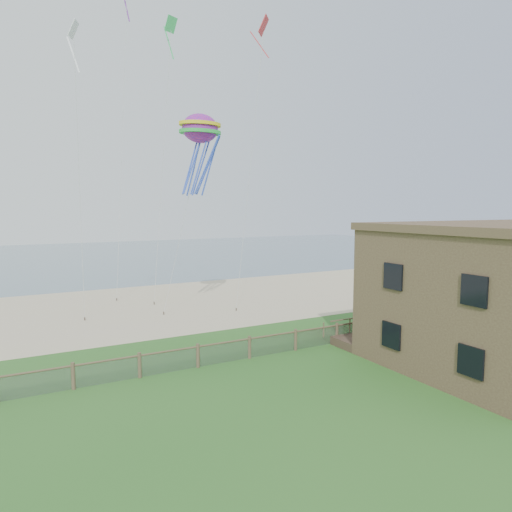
{
  "coord_description": "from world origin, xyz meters",
  "views": [
    {
      "loc": [
        -11.24,
        -15.43,
        8.15
      ],
      "look_at": [
        1.49,
        8.0,
        5.38
      ],
      "focal_mm": 32.0,
      "sensor_mm": 36.0,
      "label": 1
    }
  ],
  "objects": [
    {
      "name": "ground",
      "position": [
        0.0,
        0.0,
        0.0
      ],
      "size": [
        160.0,
        160.0,
        0.0
      ],
      "primitive_type": "plane",
      "color": "#2A6221",
      "rests_on": "ground"
    },
    {
      "name": "octopus_kite",
      "position": [
        0.96,
        15.26,
        12.15
      ],
      "size": [
        3.63,
        3.11,
        6.31
      ],
      "primitive_type": null,
      "rotation": [
        0.0,
        0.0,
        -0.37
      ],
      "color": "#E6245F"
    },
    {
      "name": "ocean",
      "position": [
        0.0,
        66.0,
        0.0
      ],
      "size": [
        160.0,
        68.0,
        0.02
      ],
      "primitive_type": "cube",
      "color": "slate",
      "rests_on": "ground"
    },
    {
      "name": "chainlink_fence",
      "position": [
        0.0,
        6.0,
        0.55
      ],
      "size": [
        36.2,
        0.2,
        1.25
      ],
      "primitive_type": null,
      "color": "brown",
      "rests_on": "ground"
    },
    {
      "name": "kite_red",
      "position": [
        4.68,
        12.8,
        19.95
      ],
      "size": [
        2.06,
        2.02,
        2.48
      ],
      "primitive_type": null,
      "rotation": [
        0.44,
        0.0,
        0.86
      ],
      "color": "red"
    },
    {
      "name": "sand_beach",
      "position": [
        0.0,
        22.0,
        0.0
      ],
      "size": [
        72.0,
        20.0,
        0.02
      ],
      "primitive_type": "cube",
      "color": "#C7B88F",
      "rests_on": "ground"
    },
    {
      "name": "kite_white",
      "position": [
        -7.18,
        15.26,
        18.15
      ],
      "size": [
        2.06,
        1.67,
        2.77
      ],
      "primitive_type": null,
      "rotation": [
        0.44,
        0.0,
        1.17
      ],
      "color": "white"
    },
    {
      "name": "picnic_table",
      "position": [
        6.97,
        4.16,
        0.35
      ],
      "size": [
        1.74,
        1.38,
        0.69
      ],
      "primitive_type": null,
      "rotation": [
        0.0,
        0.0,
        -0.09
      ],
      "color": "#4F3B2D",
      "rests_on": "ground"
    },
    {
      "name": "kite_green",
      "position": [
        -0.02,
        18.3,
        20.96
      ],
      "size": [
        1.7,
        1.97,
        2.49
      ],
      "primitive_type": null,
      "rotation": [
        0.44,
        0.0,
        0.43
      ],
      "color": "#36CD66"
    },
    {
      "name": "motel_deck",
      "position": [
        13.0,
        5.0,
        0.25
      ],
      "size": [
        15.0,
        2.0,
        0.5
      ],
      "primitive_type": "cube",
      "color": "#4F3B2D",
      "rests_on": "ground"
    }
  ]
}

